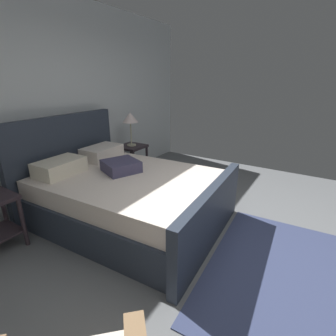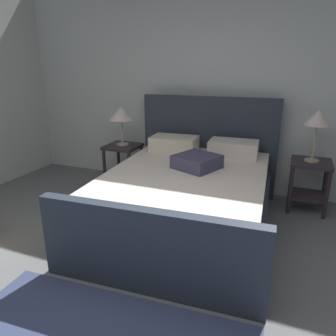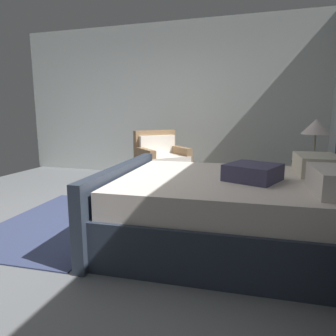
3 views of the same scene
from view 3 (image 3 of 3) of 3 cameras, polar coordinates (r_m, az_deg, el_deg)
name	(u,v)px [view 3 (image 3 of 3)]	position (r m, az deg, el deg)	size (l,w,h in m)	color
ground_plane	(79,228)	(3.42, -16.31, -10.66)	(5.86, 5.73, 0.02)	slate
wall_side_left	(165,101)	(5.92, -0.66, 12.41)	(0.12, 5.85, 2.81)	silver
bed	(241,207)	(2.84, 13.48, -7.15)	(1.87, 2.35, 1.27)	#29313F
nightstand_left	(311,180)	(4.02, 25.28, -1.98)	(0.44, 0.44, 0.60)	#30262D
table_lamp_left	(316,128)	(3.95, 25.97, 6.80)	(0.33, 0.33, 0.52)	#B7B293
armchair	(162,165)	(4.94, -1.22, 0.52)	(1.03, 1.02, 0.90)	#8E6C4A
area_rug	(64,222)	(3.59, -18.96, -9.54)	(1.93, 1.29, 0.01)	#363F62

